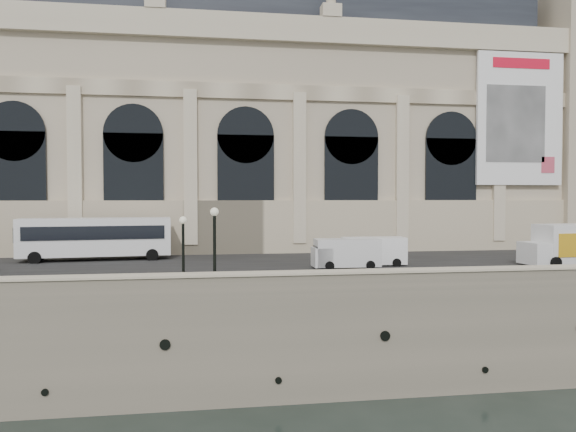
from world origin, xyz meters
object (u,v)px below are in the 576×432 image
object	(u,v)px
bus_left	(96,237)
box_truck	(574,245)
van_b	(343,253)
van_c	(370,251)
lamp_right	(215,250)
lamp_left	(183,254)

from	to	relation	value
bus_left	box_truck	bearing A→B (deg)	-13.65
van_b	van_c	distance (m)	2.66
van_b	lamp_right	xyz separation A→B (m)	(-9.66, -8.65, 1.23)
van_c	lamp_right	world-z (taller)	lamp_right
van_b	lamp_left	xyz separation A→B (m)	(-11.42, -8.05, 0.98)
bus_left	box_truck	xyz separation A→B (m)	(37.17, -9.02, -0.38)
box_truck	lamp_left	size ratio (longest dim) A/B	1.93
van_c	lamp_left	size ratio (longest dim) A/B	1.19
van_b	lamp_right	bearing A→B (deg)	-138.17
lamp_left	lamp_right	bearing A→B (deg)	-18.88
van_b	box_truck	xyz separation A→B (m)	(18.11, -1.00, 0.49)
van_b	van_c	size ratio (longest dim) A/B	0.99
bus_left	box_truck	size ratio (longest dim) A/B	1.50
box_truck	lamp_left	world-z (taller)	lamp_left
van_b	van_c	bearing A→B (deg)	25.22
lamp_right	bus_left	bearing A→B (deg)	119.41
bus_left	van_b	bearing A→B (deg)	-22.83
bus_left	lamp_left	world-z (taller)	lamp_left
van_b	box_truck	size ratio (longest dim) A/B	0.61
bus_left	van_c	bearing A→B (deg)	-17.79
bus_left	lamp_right	size ratio (longest dim) A/B	2.59
bus_left	lamp_left	size ratio (longest dim) A/B	2.91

